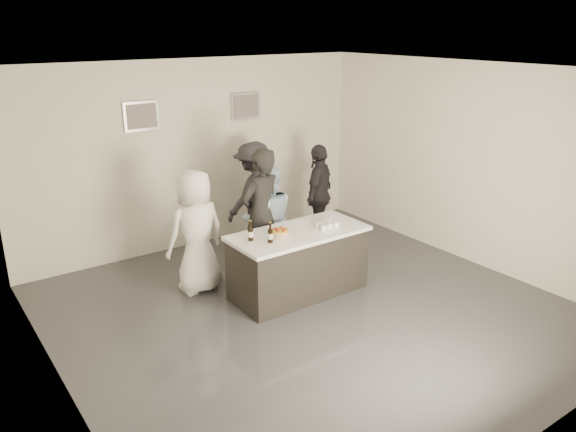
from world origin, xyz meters
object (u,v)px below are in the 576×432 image
object	(u,v)px
person_main_black	(261,215)
person_guest_back	(254,195)
cake	(280,234)
person_guest_right	(319,194)
bar_counter	(298,263)
person_guest_left	(196,232)
beer_bottle_b	(270,233)
person_main_blue	(269,220)
beer_bottle_a	(251,231)

from	to	relation	value
person_main_black	person_guest_back	distance (m)	1.27
cake	person_guest_right	xyz separation A→B (m)	(1.75, 1.39, -0.11)
person_main_black	bar_counter	bearing A→B (deg)	88.65
person_guest_back	person_guest_left	bearing A→B (deg)	15.29
bar_counter	person_guest_right	world-z (taller)	person_guest_right
person_main_black	person_guest_left	size ratio (longest dim) A/B	1.12
bar_counter	beer_bottle_b	world-z (taller)	beer_bottle_b
bar_counter	person_main_blue	world-z (taller)	person_main_blue
person_main_blue	person_guest_back	distance (m)	1.06
person_main_blue	person_guest_back	size ratio (longest dim) A/B	0.92
bar_counter	person_guest_back	size ratio (longest dim) A/B	1.07
bar_counter	person_main_black	world-z (taller)	person_main_black
person_guest_right	person_guest_back	distance (m)	1.08
person_guest_right	person_guest_left	bearing A→B (deg)	-21.53
beer_bottle_a	person_guest_right	size ratio (longest dim) A/B	0.16
cake	beer_bottle_a	distance (m)	0.40
beer_bottle_b	person_main_black	bearing A→B (deg)	64.18
beer_bottle_b	person_guest_back	xyz separation A→B (m)	(0.99, 1.95, -0.16)
person_guest_left	person_main_black	bearing A→B (deg)	165.40
beer_bottle_b	person_main_black	size ratio (longest dim) A/B	0.14
cake	person_main_blue	world-z (taller)	person_main_blue
beer_bottle_b	person_guest_right	world-z (taller)	person_guest_right
bar_counter	beer_bottle_a	bearing A→B (deg)	172.54
bar_counter	person_guest_back	bearing A→B (deg)	75.66
person_guest_back	beer_bottle_a	bearing A→B (deg)	39.68
person_main_black	person_guest_right	size ratio (longest dim) A/B	1.15
bar_counter	person_guest_left	xyz separation A→B (m)	(-1.05, 0.88, 0.40)
person_main_black	person_main_blue	size ratio (longest dim) A/B	1.19
person_guest_right	beer_bottle_a	bearing A→B (deg)	-1.55
person_main_black	person_guest_back	bearing A→B (deg)	-129.02
person_main_blue	person_guest_right	world-z (taller)	person_guest_right
person_guest_left	person_guest_right	world-z (taller)	person_guest_left
beer_bottle_a	person_main_black	xyz separation A→B (m)	(0.56, 0.63, -0.08)
beer_bottle_b	cake	bearing A→B (deg)	22.92
beer_bottle_b	person_guest_left	bearing A→B (deg)	118.19
cake	beer_bottle_a	size ratio (longest dim) A/B	0.89
beer_bottle_a	person_main_blue	xyz separation A→B (m)	(0.78, 0.76, -0.23)
person_main_black	person_main_blue	xyz separation A→B (m)	(0.22, 0.14, -0.15)
beer_bottle_b	person_main_blue	bearing A→B (deg)	57.40
cake	person_main_blue	distance (m)	0.97
person_main_black	person_guest_left	world-z (taller)	person_main_black
bar_counter	person_main_blue	distance (m)	0.93
cake	person_guest_back	xyz separation A→B (m)	(0.78, 1.86, -0.07)
beer_bottle_a	person_main_black	bearing A→B (deg)	47.95
person_guest_right	cake	bearing A→B (deg)	5.87
cake	bar_counter	bearing A→B (deg)	3.75
person_guest_right	person_main_black	bearing A→B (deg)	-9.88
person_guest_back	bar_counter	bearing A→B (deg)	58.86
cake	beer_bottle_b	world-z (taller)	beer_bottle_b
beer_bottle_b	person_main_black	distance (m)	0.92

